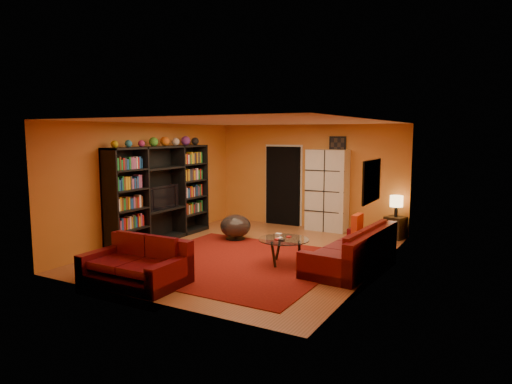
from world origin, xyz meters
The scene contains 20 objects.
floor centered at (0.00, 0.00, 0.00)m, with size 6.00×6.00×0.00m, color brown.
ceiling centered at (0.00, 0.00, 2.60)m, with size 6.00×6.00×0.00m, color white.
wall_back centered at (0.00, 3.00, 1.30)m, with size 6.00×6.00×0.00m, color #CA752C.
wall_front centered at (0.00, -3.00, 1.30)m, with size 6.00×6.00×0.00m, color #CA752C.
wall_left centered at (-2.50, 0.00, 1.30)m, with size 6.00×6.00×0.00m, color #CA752C.
wall_right centered at (2.50, 0.00, 1.30)m, with size 6.00×6.00×0.00m, color #CA752C.
rug centered at (0.10, -0.70, 0.01)m, with size 3.60×3.60×0.01m, color #5C0E0A.
doorway centered at (-0.70, 2.96, 1.02)m, with size 0.95×0.10×2.04m, color black.
wall_art_right centered at (2.48, -0.30, 1.60)m, with size 0.03×1.00×0.70m, color black.
wall_art_back centered at (0.75, 2.98, 2.05)m, with size 0.42×0.03×0.52m, color black.
entertainment_unit centered at (-2.27, 0.00, 1.05)m, with size 0.45×3.00×2.10m, color black.
tv centered at (-2.23, -0.06, 0.98)m, with size 0.12×0.92×0.53m, color black.
sofa centered at (2.14, 0.06, 0.28)m, with size 1.11×2.40×0.85m.
loveseat centered at (-0.68, -2.41, 0.28)m, with size 1.63×0.99×0.85m.
throw_pillow centered at (1.95, 0.75, 0.63)m, with size 0.12×0.42×0.42m, color #E64419.
coffee_table centered at (0.93, -0.37, 0.42)m, with size 0.92×0.92×0.46m.
storage_cabinet centered at (0.57, 2.80, 1.00)m, with size 1.00×0.44×1.99m, color beige.
bowl_chair centered at (-0.87, 0.87, 0.30)m, with size 0.69×0.69×0.56m.
side_table centered at (2.25, 2.74, 0.25)m, with size 0.40×0.40×0.50m, color black.
table_lamp centered at (2.25, 2.74, 0.84)m, with size 0.29×0.29×0.48m.
Camera 1 is at (4.44, -7.70, 2.37)m, focal length 32.00 mm.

